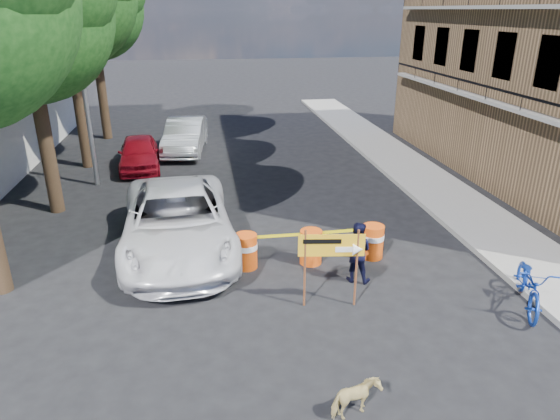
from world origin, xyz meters
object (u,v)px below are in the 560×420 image
object	(u,v)px
barrel_mid_left	(246,250)
pedestrian	(356,252)
detour_sign	(340,251)
barrel_far_left	(161,254)
sedan_red	(139,153)
dog	(356,399)
barrel_far_right	(373,241)
bicycle	(534,264)
sedan_silver	(185,136)
barrel_mid_right	(311,246)
suv_white	(178,221)

from	to	relation	value
barrel_mid_left	pedestrian	distance (m)	2.75
detour_sign	pedestrian	world-z (taller)	detour_sign
barrel_far_left	sedan_red	distance (m)	9.14
barrel_far_left	pedestrian	world-z (taller)	pedestrian
pedestrian	dog	size ratio (longest dim) A/B	1.87
barrel_far_right	pedestrian	bearing A→B (deg)	-125.90
barrel_far_left	dog	xyz separation A→B (m)	(3.35, -5.36, -0.13)
sedan_red	bicycle	bearing A→B (deg)	-56.52
sedan_red	sedan_silver	world-z (taller)	sedan_silver
barrel_far_right	detour_sign	xyz separation A→B (m)	(-1.50, -2.10, 0.86)
detour_sign	sedan_red	distance (m)	12.43
detour_sign	sedan_red	bearing A→B (deg)	123.15
barrel_mid_right	detour_sign	bearing A→B (deg)	-85.38
bicycle	detour_sign	bearing A→B (deg)	-165.93
barrel_mid_left	barrel_far_left	bearing A→B (deg)	176.83
detour_sign	pedestrian	bearing A→B (deg)	62.64
barrel_far_left	barrel_mid_left	distance (m)	2.09
dog	sedan_red	size ratio (longest dim) A/B	0.21
barrel_mid_right	barrel_far_right	distance (m)	1.66
suv_white	sedan_red	size ratio (longest dim) A/B	1.59
bicycle	sedan_silver	distance (m)	16.12
barrel_far_left	dog	world-z (taller)	barrel_far_left
dog	barrel_far_left	bearing A→B (deg)	12.54
pedestrian	sedan_silver	size ratio (longest dim) A/B	0.33
bicycle	sedan_silver	xyz separation A→B (m)	(-7.60, 14.21, -0.30)
barrel_mid_left	sedan_silver	world-z (taller)	sedan_silver
dog	sedan_red	distance (m)	15.16
detour_sign	sedan_silver	bearing A→B (deg)	112.23
barrel_far_left	barrel_mid_right	distance (m)	3.75
barrel_far_left	detour_sign	xyz separation A→B (m)	(3.91, -2.17, 0.86)
barrel_far_right	detour_sign	size ratio (longest dim) A/B	0.50
barrel_mid_right	dog	world-z (taller)	barrel_mid_right
dog	barrel_far_right	bearing A→B (deg)	-40.71
dog	sedan_red	world-z (taller)	sedan_red
sedan_red	sedan_silver	distance (m)	2.95
bicycle	suv_white	xyz separation A→B (m)	(-7.60, 4.00, -0.20)
bicycle	sedan_red	world-z (taller)	bicycle
sedan_red	barrel_mid_right	bearing A→B (deg)	-65.40
sedan_red	sedan_silver	size ratio (longest dim) A/B	0.85
barrel_far_right	pedestrian	world-z (taller)	pedestrian
pedestrian	bicycle	world-z (taller)	bicycle
dog	sedan_red	bearing A→B (deg)	-1.04
barrel_mid_right	sedan_silver	xyz separation A→B (m)	(-3.36, 11.47, 0.28)
barrel_mid_right	barrel_mid_left	bearing A→B (deg)	179.61
barrel_mid_left	bicycle	distance (m)	6.53
barrel_far_left	pedestrian	size ratio (longest dim) A/B	0.60
dog	sedan_red	xyz separation A→B (m)	(-4.78, 14.39, 0.32)
bicycle	dog	xyz separation A→B (m)	(-4.64, -2.50, -0.72)
detour_sign	bicycle	bearing A→B (deg)	-2.00
suv_white	sedan_silver	size ratio (longest dim) A/B	1.34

